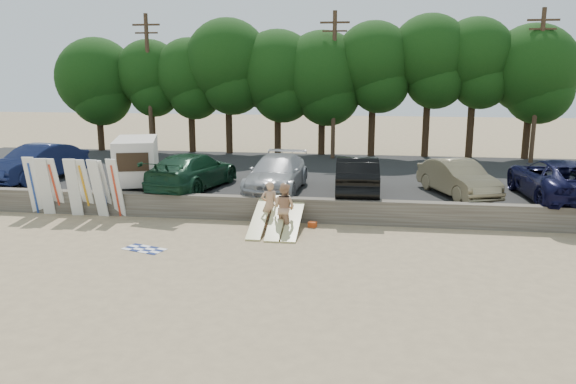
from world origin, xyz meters
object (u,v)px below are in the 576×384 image
at_px(box_trailer, 137,160).
at_px(car_3, 357,175).
at_px(car_1, 193,171).
at_px(car_0, 37,163).
at_px(beachgoer_a, 269,205).
at_px(car_2, 277,174).
at_px(cooler, 293,222).
at_px(car_4, 458,178).
at_px(beachgoer_b, 284,208).
at_px(car_5, 558,180).

bearing_deg(box_trailer, car_3, -18.44).
bearing_deg(car_1, car_0, 4.92).
distance_m(car_1, beachgoer_a, 5.61).
distance_m(car_2, cooler, 3.82).
bearing_deg(beachgoer_a, car_1, -60.38).
bearing_deg(beachgoer_a, cooler, 176.39).
bearing_deg(cooler, beachgoer_a, -140.72).
distance_m(box_trailer, cooler, 8.74).
bearing_deg(beachgoer_a, car_3, -154.14).
bearing_deg(car_0, car_4, 12.72).
height_order(box_trailer, car_1, box_trailer).
distance_m(car_1, car_4, 12.07).
relative_size(car_0, beachgoer_b, 2.80).
bearing_deg(car_2, car_4, 4.28).
xyz_separation_m(car_4, car_5, (4.10, -0.24, 0.09)).
distance_m(car_2, car_3, 3.66).
distance_m(car_3, beachgoer_a, 4.90).
bearing_deg(car_2, cooler, -67.63).
xyz_separation_m(car_1, cooler, (5.19, -3.29, -1.39)).
bearing_deg(box_trailer, cooler, -40.80).
distance_m(car_4, cooler, 7.88).
height_order(car_0, car_2, car_0).
xyz_separation_m(car_1, beachgoer_a, (4.28, -3.57, -0.61)).
relative_size(box_trailer, car_0, 0.75).
bearing_deg(car_0, car_3, 10.94).
bearing_deg(car_3, beachgoer_a, 44.24).
xyz_separation_m(car_1, car_2, (3.97, 0.07, -0.03)).
bearing_deg(car_3, cooler, 50.82).
relative_size(box_trailer, car_3, 0.77).
relative_size(car_1, car_2, 1.04).
relative_size(box_trailer, car_4, 0.85).
relative_size(car_0, cooler, 14.28).
height_order(car_4, beachgoer_a, car_4).
xyz_separation_m(box_trailer, car_5, (18.88, 0.12, -0.43)).
distance_m(car_5, beachgoer_b, 11.99).
xyz_separation_m(car_2, cooler, (1.22, -3.36, -1.36)).
bearing_deg(cooler, car_2, 132.20).
height_order(car_1, car_4, car_1).
relative_size(car_0, car_2, 0.96).
bearing_deg(beachgoer_b, car_5, -133.03).
bearing_deg(car_3, car_1, -2.53).
height_order(car_0, beachgoer_a, car_0).
bearing_deg(beachgoer_b, car_4, -121.55).
xyz_separation_m(car_5, cooler, (-10.98, -3.37, -1.42)).
relative_size(car_5, beachgoer_a, 3.38).
bearing_deg(box_trailer, car_5, -18.04).
xyz_separation_m(box_trailer, cooler, (7.90, -3.26, -1.85)).
xyz_separation_m(car_3, beachgoer_a, (-3.35, -3.53, -0.63)).
xyz_separation_m(car_2, car_3, (3.66, -0.11, 0.04)).
distance_m(car_3, car_5, 8.53).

